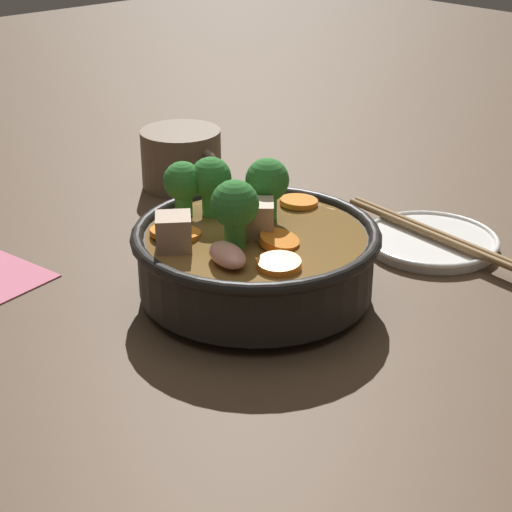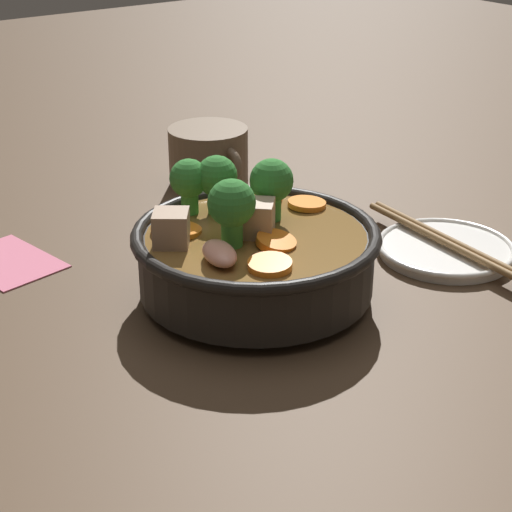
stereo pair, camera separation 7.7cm
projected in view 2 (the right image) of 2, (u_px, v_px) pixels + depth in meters
The scene contains 6 objects.
ground_plane at pixel (256, 297), 0.79m from camera, with size 3.00×3.00×0.00m, color #4C3826.
stirfry_bowl at pixel (254, 251), 0.77m from camera, with size 0.23×0.23×0.12m.
side_saucer at pixel (446, 249), 0.87m from camera, with size 0.14×0.14×0.01m.
dark_mug at pixel (209, 156), 1.05m from camera, with size 0.12×0.10×0.07m.
napkin at pixel (8, 261), 0.86m from camera, with size 0.12×0.10×0.00m.
chopsticks_pair at pixel (446, 241), 0.87m from camera, with size 0.23×0.03×0.01m.
Camera 2 is at (0.57, -0.41, 0.38)m, focal length 60.00 mm.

